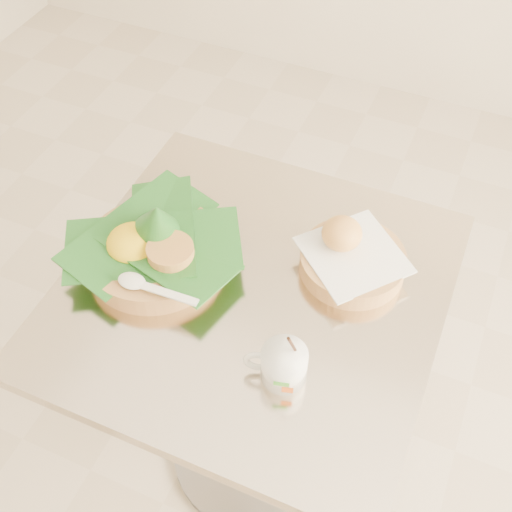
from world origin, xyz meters
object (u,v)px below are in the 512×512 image
at_px(bread_basket, 351,257).
at_px(cafe_table, 253,350).
at_px(rice_basket, 153,245).
at_px(coffee_mug, 283,364).

bearing_deg(bread_basket, cafe_table, -141.49).
bearing_deg(bread_basket, rice_basket, -159.05).
height_order(cafe_table, bread_basket, bread_basket).
height_order(cafe_table, rice_basket, rice_basket).
bearing_deg(coffee_mug, rice_basket, 156.95).
bearing_deg(cafe_table, bread_basket, 38.51).
bearing_deg(coffee_mug, cafe_table, 128.58).
height_order(rice_basket, bread_basket, rice_basket).
distance_m(cafe_table, rice_basket, 0.33).
distance_m(rice_basket, coffee_mug, 0.35).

